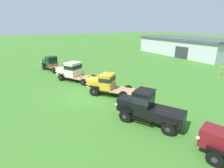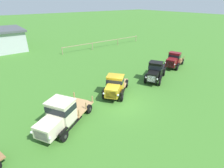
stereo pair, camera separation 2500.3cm
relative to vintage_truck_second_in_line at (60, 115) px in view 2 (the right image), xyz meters
name	(u,v)px [view 2 (the right image)]	position (x,y,z in m)	size (l,w,h in m)	color
ground_plane	(123,104)	(5.87, -0.24, -1.19)	(240.00, 240.00, 0.00)	#3D7528
paddock_fence	(104,42)	(16.70, 18.64, -0.16)	(18.18, 0.57, 1.35)	#997F60
vintage_truck_second_in_line	(60,115)	(0.00, 0.00, 0.00)	(5.69, 4.46, 2.30)	black
vintage_truck_midrow_center	(115,85)	(6.31, 1.59, -0.07)	(4.67, 4.30, 2.12)	black
vintage_truck_far_side	(156,71)	(12.59, 1.75, -0.03)	(4.91, 3.64, 2.37)	black
vintage_truck_back_of_row	(174,60)	(17.93, 3.05, -0.08)	(4.97, 3.10, 2.17)	black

